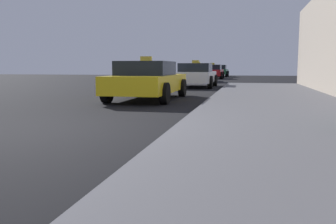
% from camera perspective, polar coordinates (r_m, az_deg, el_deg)
% --- Properties ---
extents(ground_plane, '(80.00, 80.00, 0.00)m').
position_cam_1_polar(ground_plane, '(6.46, -16.92, -2.90)').
color(ground_plane, black).
extents(sidewalk, '(4.00, 32.00, 0.15)m').
position_cam_1_polar(sidewalk, '(5.69, 20.90, -3.65)').
color(sidewalk, '#5B5B60').
rests_on(sidewalk, ground_plane).
extents(car_yellow, '(2.03, 4.45, 1.43)m').
position_cam_1_polar(car_yellow, '(12.05, -3.24, 5.06)').
color(car_yellow, yellow).
rests_on(car_yellow, ground_plane).
extents(car_white, '(2.03, 4.11, 1.43)m').
position_cam_1_polar(car_white, '(19.40, 4.44, 5.86)').
color(car_white, white).
rests_on(car_white, ground_plane).
extents(car_blue, '(1.94, 4.18, 1.43)m').
position_cam_1_polar(car_blue, '(26.83, 4.74, 6.22)').
color(car_blue, '#233899').
rests_on(car_blue, ground_plane).
extents(car_red, '(1.95, 4.01, 1.43)m').
position_cam_1_polar(car_red, '(33.38, 7.07, 6.38)').
color(car_red, red).
rests_on(car_red, ground_plane).
extents(car_green, '(2.01, 4.26, 1.27)m').
position_cam_1_polar(car_green, '(39.59, 8.04, 6.49)').
color(car_green, '#196638').
rests_on(car_green, ground_plane).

